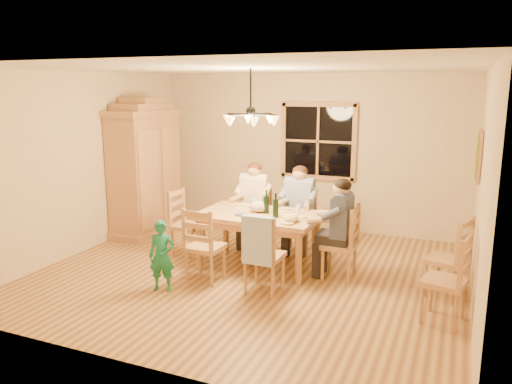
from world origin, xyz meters
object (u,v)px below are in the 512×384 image
at_px(armoire, 146,172).
at_px(wine_bottle_a, 266,202).
at_px(chair_spare_front, 443,295).
at_px(chair_far_right, 299,233).
at_px(chair_spare_back, 446,272).
at_px(chair_end_right, 339,256).
at_px(adult_plaid_man, 299,198).
at_px(dining_table, 259,221).
at_px(chair_near_right, 264,267).
at_px(chair_end_left, 188,235).
at_px(child, 162,256).
at_px(adult_woman, 254,194).
at_px(chandelier, 251,119).
at_px(adult_slate_man, 341,216).
at_px(wine_bottle_b, 276,205).
at_px(chair_far_left, 254,228).
at_px(chair_near_left, 206,258).

distance_m(armoire, wine_bottle_a, 2.61).
relative_size(armoire, chair_spare_front, 2.32).
xyz_separation_m(chair_far_right, chair_spare_back, (2.13, -0.86, 0.00)).
relative_size(chair_end_right, chair_spare_back, 1.00).
bearing_deg(adult_plaid_man, armoire, 0.55).
bearing_deg(chair_far_right, dining_table, 67.62).
bearing_deg(chair_near_right, chair_far_right, 93.37).
bearing_deg(wine_bottle_a, chair_end_left, -178.58).
relative_size(dining_table, chair_far_right, 1.68).
distance_m(chair_spare_front, chair_spare_back, 0.73).
bearing_deg(armoire, chair_end_right, -12.88).
height_order(chair_end_left, child, chair_end_left).
xyz_separation_m(adult_woman, chair_spare_front, (2.86, -1.60, -0.54)).
bearing_deg(dining_table, chandelier, -87.66).
bearing_deg(chair_end_left, armoire, -120.58).
xyz_separation_m(adult_slate_man, wine_bottle_b, (-0.86, -0.08, 0.08)).
bearing_deg(chair_end_left, dining_table, 90.00).
bearing_deg(chair_near_right, dining_table, 117.90).
bearing_deg(chandelier, chair_spare_front, -11.81).
distance_m(chair_far_right, chair_spare_front, 2.66).
xyz_separation_m(chair_end_left, chair_end_right, (2.29, -0.04, 0.00)).
xyz_separation_m(chair_far_right, wine_bottle_a, (-0.24, -0.72, 0.62)).
distance_m(chair_near_right, adult_slate_man, 1.20).
distance_m(chandelier, chair_far_left, 2.12).
distance_m(adult_slate_man, wine_bottle_a, 1.06).
xyz_separation_m(armoire, wine_bottle_b, (2.69, -0.90, -0.13)).
distance_m(chandelier, wine_bottle_a, 1.21).
xyz_separation_m(chair_near_left, child, (-0.34, -0.48, 0.14)).
height_order(armoire, chair_end_right, armoire).
distance_m(chandelier, adult_plaid_man, 1.67).
height_order(armoire, chair_near_left, armoire).
bearing_deg(chair_end_right, adult_woman, 63.43).
bearing_deg(armoire, chair_spare_front, -18.30).
relative_size(chair_end_right, adult_slate_man, 1.13).
bearing_deg(child, chair_near_left, 36.41).
distance_m(adult_slate_man, chair_spare_front, 1.63).
distance_m(chair_far_right, adult_woman, 0.91).
xyz_separation_m(chair_near_right, adult_plaid_man, (-0.07, 1.56, 0.54)).
xyz_separation_m(wine_bottle_a, wine_bottle_b, (0.19, -0.15, 0.00)).
bearing_deg(chair_far_right, chair_far_left, -0.00).
height_order(dining_table, wine_bottle_b, wine_bottle_b).
xyz_separation_m(chair_far_left, child, (-0.37, -2.04, 0.14)).
xyz_separation_m(chair_far_right, adult_slate_man, (0.81, -0.79, 0.54)).
distance_m(chair_near_left, adult_slate_man, 1.82).
distance_m(chair_far_left, adult_slate_man, 1.82).
distance_m(chair_end_right, child, 2.28).
height_order(chair_near_right, adult_slate_man, adult_slate_man).
relative_size(chair_end_right, wine_bottle_a, 3.00).
bearing_deg(chair_end_right, armoire, 78.08).
bearing_deg(child, dining_table, 40.34).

